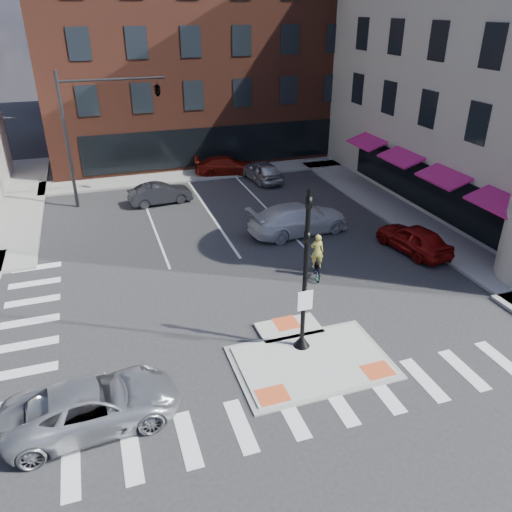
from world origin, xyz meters
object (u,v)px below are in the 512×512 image
object	(u,v)px
white_pickup	(299,219)
bg_car_red	(226,166)
bg_car_dark	(160,193)
cyclist	(316,262)
red_sedan	(414,239)
bg_car_silver	(262,171)
silver_suv	(94,405)

from	to	relation	value
white_pickup	bg_car_red	bearing A→B (deg)	-1.20
bg_car_dark	bg_car_red	xyz separation A→B (m)	(5.53, 4.46, 0.02)
white_pickup	cyclist	size ratio (longest dim) A/B	2.67
bg_car_dark	bg_car_red	distance (m)	7.11
red_sedan	cyclist	xyz separation A→B (m)	(-5.72, -0.80, -0.01)
bg_car_dark	cyclist	bearing A→B (deg)	-161.68
bg_car_red	bg_car_silver	bearing A→B (deg)	-128.23
bg_car_silver	bg_car_red	bearing A→B (deg)	-57.01
cyclist	silver_suv	bearing A→B (deg)	47.20
bg_car_dark	bg_car_silver	world-z (taller)	bg_car_silver
silver_suv	cyclist	xyz separation A→B (m)	(10.02, 6.20, 0.00)
white_pickup	bg_car_dark	bearing A→B (deg)	37.03
red_sedan	bg_car_red	xyz separation A→B (m)	(-5.47, 15.45, -0.05)
white_pickup	bg_car_dark	xyz separation A→B (m)	(-6.44, 6.96, -0.17)
silver_suv	cyclist	bearing A→B (deg)	-62.18
white_pickup	cyclist	xyz separation A→B (m)	(-1.17, -4.83, -0.11)
red_sedan	bg_car_red	world-z (taller)	red_sedan
bg_car_dark	silver_suv	bearing A→B (deg)	159.43
red_sedan	bg_car_silver	size ratio (longest dim) A/B	0.99
silver_suv	bg_car_dark	distance (m)	18.61
silver_suv	bg_car_silver	size ratio (longest dim) A/B	1.19
bg_car_red	red_sedan	bearing A→B (deg)	-150.49
bg_car_silver	cyclist	xyz separation A→B (m)	(-2.22, -14.05, -0.02)
silver_suv	cyclist	distance (m)	11.79
bg_car_silver	bg_car_red	distance (m)	2.95
bg_car_dark	cyclist	world-z (taller)	cyclist
red_sedan	white_pickup	xyz separation A→B (m)	(-4.56, 4.03, 0.10)
white_pickup	bg_car_dark	distance (m)	9.49
bg_car_dark	bg_car_silver	distance (m)	7.83
silver_suv	white_pickup	size ratio (longest dim) A/B	0.90
bg_car_silver	cyclist	bearing A→B (deg)	72.26
red_sedan	white_pickup	world-z (taller)	white_pickup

